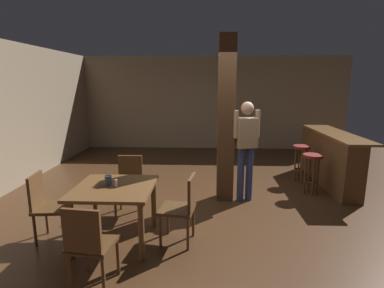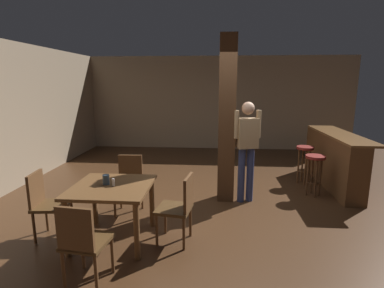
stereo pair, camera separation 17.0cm
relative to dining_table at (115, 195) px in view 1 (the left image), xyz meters
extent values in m
plane|color=#422816|center=(1.42, 1.22, -0.63)|extent=(10.80, 10.80, 0.00)
cube|color=gray|center=(1.42, 5.72, 0.77)|extent=(8.00, 0.10, 2.80)
cube|color=#4C301C|center=(1.49, 1.53, 0.77)|extent=(0.28, 0.28, 2.80)
cube|color=brown|center=(0.00, 0.00, 0.10)|extent=(0.98, 0.98, 0.04)
cylinder|color=brown|center=(0.42, 0.42, -0.28)|extent=(0.07, 0.07, 0.71)
cylinder|color=brown|center=(-0.42, 0.42, -0.28)|extent=(0.07, 0.07, 0.71)
cylinder|color=brown|center=(0.42, -0.42, -0.28)|extent=(0.07, 0.07, 0.71)
cylinder|color=brown|center=(-0.42, -0.42, -0.28)|extent=(0.07, 0.07, 0.71)
cube|color=#4C3319|center=(-0.03, 0.81, -0.18)|extent=(0.44, 0.44, 0.04)
cube|color=brown|center=(-0.04, 1.01, 0.04)|extent=(0.38, 0.05, 0.45)
cylinder|color=brown|center=(0.15, 0.65, -0.41)|extent=(0.04, 0.04, 0.43)
cylinder|color=brown|center=(-0.20, 0.63, -0.41)|extent=(0.04, 0.04, 0.43)
cylinder|color=brown|center=(0.13, 1.00, -0.41)|extent=(0.04, 0.04, 0.43)
cylinder|color=brown|center=(-0.22, 0.98, -0.41)|extent=(0.04, 0.04, 0.43)
cube|color=#4C3319|center=(0.79, 0.02, -0.18)|extent=(0.48, 0.48, 0.04)
cube|color=brown|center=(0.98, -0.01, 0.04)|extent=(0.09, 0.38, 0.45)
cylinder|color=brown|center=(0.59, -0.13, -0.41)|extent=(0.04, 0.04, 0.43)
cylinder|color=brown|center=(0.64, 0.22, -0.41)|extent=(0.04, 0.04, 0.43)
cylinder|color=brown|center=(0.94, -0.18, -0.41)|extent=(0.04, 0.04, 0.43)
cylinder|color=brown|center=(0.99, 0.17, -0.41)|extent=(0.04, 0.04, 0.43)
cube|color=#4C3319|center=(0.02, -0.84, -0.18)|extent=(0.46, 0.46, 0.04)
cube|color=brown|center=(0.00, -1.03, 0.04)|extent=(0.38, 0.08, 0.45)
cylinder|color=brown|center=(-0.13, -0.65, -0.41)|extent=(0.04, 0.04, 0.43)
cylinder|color=brown|center=(0.22, -0.68, -0.41)|extent=(0.04, 0.04, 0.43)
cylinder|color=brown|center=(-0.17, -0.99, -0.41)|extent=(0.04, 0.04, 0.43)
cylinder|color=brown|center=(0.18, -1.03, -0.41)|extent=(0.04, 0.04, 0.43)
cube|color=#4C3319|center=(-0.81, 0.00, -0.18)|extent=(0.46, 0.46, 0.04)
cube|color=brown|center=(-1.00, -0.02, 0.04)|extent=(0.07, 0.38, 0.45)
cylinder|color=brown|center=(-0.66, 0.19, -0.41)|extent=(0.04, 0.04, 0.43)
cylinder|color=brown|center=(-0.62, -0.16, -0.41)|extent=(0.04, 0.04, 0.43)
cylinder|color=brown|center=(-1.00, 0.16, -0.41)|extent=(0.04, 0.04, 0.43)
cylinder|color=brown|center=(-0.97, -0.19, -0.41)|extent=(0.04, 0.04, 0.43)
cylinder|color=#33475B|center=(-0.08, 0.03, 0.18)|extent=(0.08, 0.08, 0.13)
cylinder|color=silver|center=(0.03, -0.02, 0.17)|extent=(0.03, 0.03, 0.10)
cube|color=tan|center=(1.84, 1.46, 0.57)|extent=(0.38, 0.29, 0.50)
sphere|color=tan|center=(1.84, 1.46, 0.98)|extent=(0.26, 0.26, 0.21)
cylinder|color=navy|center=(1.91, 1.48, -0.16)|extent=(0.15, 0.15, 0.95)
cylinder|color=navy|center=(1.76, 1.43, -0.16)|extent=(0.15, 0.15, 0.95)
cylinder|color=tan|center=(2.02, 1.51, 0.72)|extent=(0.10, 0.10, 0.46)
cylinder|color=tan|center=(1.65, 1.40, 0.72)|extent=(0.10, 0.10, 0.46)
cube|color=brown|center=(3.74, 2.43, 0.40)|extent=(0.56, 2.28, 0.04)
cube|color=brown|center=(3.64, 2.43, -0.13)|extent=(0.36, 2.28, 1.01)
cylinder|color=maroon|center=(3.10, 1.81, 0.10)|extent=(0.34, 0.34, 0.05)
torus|color=#4C301C|center=(3.10, 1.81, -0.38)|extent=(0.24, 0.24, 0.02)
cylinder|color=#4C301C|center=(3.10, 1.92, -0.28)|extent=(0.03, 0.03, 0.70)
cylinder|color=#4C301C|center=(3.10, 1.70, -0.28)|extent=(0.03, 0.03, 0.70)
cylinder|color=#4C301C|center=(3.21, 1.81, -0.28)|extent=(0.03, 0.03, 0.70)
cylinder|color=#4C301C|center=(2.98, 1.81, -0.28)|extent=(0.03, 0.03, 0.70)
cylinder|color=maroon|center=(3.11, 2.51, 0.11)|extent=(0.34, 0.34, 0.05)
torus|color=brown|center=(3.11, 2.51, -0.37)|extent=(0.24, 0.24, 0.02)
cylinder|color=brown|center=(3.11, 2.62, -0.27)|extent=(0.03, 0.03, 0.72)
cylinder|color=brown|center=(3.11, 2.40, -0.27)|extent=(0.03, 0.03, 0.72)
cylinder|color=brown|center=(3.22, 2.51, -0.27)|extent=(0.03, 0.03, 0.72)
cylinder|color=brown|center=(3.00, 2.51, -0.27)|extent=(0.03, 0.03, 0.72)
camera|label=1|loc=(1.13, -3.53, 1.41)|focal=28.00mm
camera|label=2|loc=(1.30, -3.52, 1.41)|focal=28.00mm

